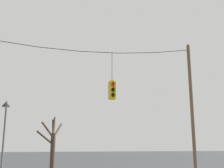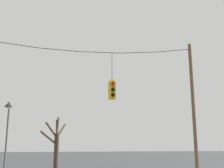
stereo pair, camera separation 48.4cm
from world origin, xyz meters
The scene contains 5 objects.
utility_pole_right centered at (7.87, 0.22, 4.06)m, with size 0.20×0.20×8.13m.
span_wire centered at (0.00, 0.22, 7.23)m, with size 15.75×0.03×0.83m.
traffic_light_near_right_pole centered at (2.89, 0.21, 4.93)m, with size 0.34×0.46×2.64m.
street_lamp centered at (-2.73, 4.86, 3.65)m, with size 0.52×0.90×4.73m.
bare_tree centered at (0.76, 9.57, 2.17)m, with size 2.26×2.25×4.44m.
Camera 2 is at (-1.20, -14.25, 1.88)m, focal length 45.00 mm.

